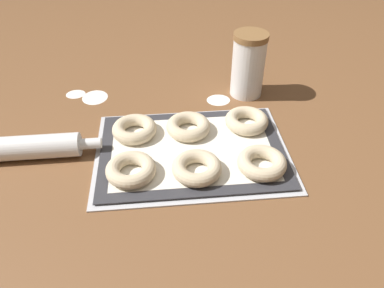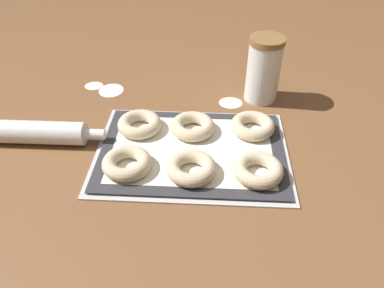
# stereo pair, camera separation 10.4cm
# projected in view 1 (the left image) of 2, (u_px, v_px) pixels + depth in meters

# --- Properties ---
(ground_plane) EXTENTS (2.80, 2.80, 0.00)m
(ground_plane) POSITION_uv_depth(u_px,v_px,m) (185.00, 158.00, 0.89)
(ground_plane) COLOR brown
(baking_tray) EXTENTS (0.46, 0.33, 0.01)m
(baking_tray) POSITION_uv_depth(u_px,v_px,m) (192.00, 151.00, 0.90)
(baking_tray) COLOR silver
(baking_tray) RESTS_ON ground_plane
(baking_mat) EXTENTS (0.44, 0.31, 0.00)m
(baking_mat) POSITION_uv_depth(u_px,v_px,m) (192.00, 150.00, 0.90)
(baking_mat) COLOR #333338
(baking_mat) RESTS_ON baking_tray
(bagel_front_left) EXTENTS (0.11, 0.11, 0.03)m
(bagel_front_left) POSITION_uv_depth(u_px,v_px,m) (131.00, 170.00, 0.82)
(bagel_front_left) COLOR beige
(bagel_front_left) RESTS_ON baking_mat
(bagel_front_center) EXTENTS (0.11, 0.11, 0.03)m
(bagel_front_center) POSITION_uv_depth(u_px,v_px,m) (197.00, 168.00, 0.82)
(bagel_front_center) COLOR beige
(bagel_front_center) RESTS_ON baking_mat
(bagel_front_right) EXTENTS (0.11, 0.11, 0.03)m
(bagel_front_right) POSITION_uv_depth(u_px,v_px,m) (262.00, 163.00, 0.84)
(bagel_front_right) COLOR beige
(bagel_front_right) RESTS_ON baking_mat
(bagel_back_left) EXTENTS (0.11, 0.11, 0.03)m
(bagel_back_left) POSITION_uv_depth(u_px,v_px,m) (134.00, 129.00, 0.93)
(bagel_back_left) COLOR beige
(bagel_back_left) RESTS_ON baking_mat
(bagel_back_center) EXTENTS (0.11, 0.11, 0.03)m
(bagel_back_center) POSITION_uv_depth(u_px,v_px,m) (188.00, 126.00, 0.94)
(bagel_back_center) COLOR beige
(bagel_back_center) RESTS_ON baking_mat
(bagel_back_right) EXTENTS (0.11, 0.11, 0.03)m
(bagel_back_right) POSITION_uv_depth(u_px,v_px,m) (247.00, 121.00, 0.96)
(bagel_back_right) COLOR beige
(bagel_back_right) RESTS_ON baking_mat
(flour_canister) EXTENTS (0.10, 0.10, 0.19)m
(flour_canister) POSITION_uv_depth(u_px,v_px,m) (248.00, 65.00, 1.06)
(flour_canister) COLOR white
(flour_canister) RESTS_ON ground_plane
(rolling_pin) EXTENTS (0.41, 0.06, 0.06)m
(rolling_pin) POSITION_uv_depth(u_px,v_px,m) (12.00, 148.00, 0.87)
(rolling_pin) COLOR silver
(rolling_pin) RESTS_ON ground_plane
(flour_patch_near) EXTENTS (0.07, 0.06, 0.00)m
(flour_patch_near) POSITION_uv_depth(u_px,v_px,m) (218.00, 100.00, 1.09)
(flour_patch_near) COLOR white
(flour_patch_near) RESTS_ON ground_plane
(flour_patch_far) EXTENTS (0.07, 0.08, 0.00)m
(flour_patch_far) POSITION_uv_depth(u_px,v_px,m) (95.00, 97.00, 1.10)
(flour_patch_far) COLOR white
(flour_patch_far) RESTS_ON ground_plane
(flour_patch_side) EXTENTS (0.06, 0.05, 0.00)m
(flour_patch_side) POSITION_uv_depth(u_px,v_px,m) (76.00, 94.00, 1.11)
(flour_patch_side) COLOR white
(flour_patch_side) RESTS_ON ground_plane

